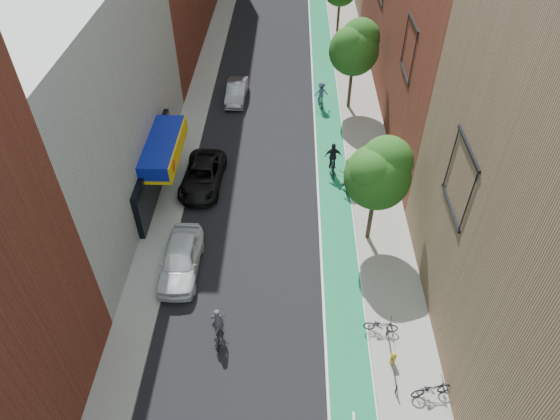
# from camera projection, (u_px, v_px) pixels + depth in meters

# --- Properties ---
(ground) EXTENTS (160.00, 160.00, 0.00)m
(ground) POSITION_uv_depth(u_px,v_px,m) (256.00, 410.00, 20.50)
(ground) COLOR black
(ground) RESTS_ON ground
(bike_lane) EXTENTS (2.00, 68.00, 0.01)m
(bike_lane) POSITION_uv_depth(u_px,v_px,m) (326.00, 94.00, 39.65)
(bike_lane) COLOR #167C53
(bike_lane) RESTS_ON ground
(sidewalk_left) EXTENTS (2.00, 68.00, 0.15)m
(sidewalk_left) POSITION_uv_depth(u_px,v_px,m) (201.00, 92.00, 39.78)
(sidewalk_left) COLOR gray
(sidewalk_left) RESTS_ON ground
(sidewalk_right) EXTENTS (3.00, 68.00, 0.15)m
(sidewalk_right) POSITION_uv_depth(u_px,v_px,m) (357.00, 94.00, 39.55)
(sidewalk_right) COLOR gray
(sidewalk_right) RESTS_ON ground
(building_left_white) EXTENTS (8.00, 20.00, 12.00)m
(building_left_white) POSITION_uv_depth(u_px,v_px,m) (65.00, 103.00, 27.01)
(building_left_white) COLOR silver
(building_left_white) RESTS_ON ground
(tree_near) EXTENTS (3.40, 3.36, 6.42)m
(tree_near) POSITION_uv_depth(u_px,v_px,m) (379.00, 172.00, 24.67)
(tree_near) COLOR #332619
(tree_near) RESTS_ON ground
(tree_mid) EXTENTS (3.55, 3.53, 6.74)m
(tree_mid) POSITION_uv_depth(u_px,v_px,m) (355.00, 46.00, 34.87)
(tree_mid) COLOR #332619
(tree_mid) RESTS_ON ground
(parked_car_white) EXTENTS (1.93, 4.76, 1.62)m
(parked_car_white) POSITION_uv_depth(u_px,v_px,m) (181.00, 259.00, 25.56)
(parked_car_white) COLOR white
(parked_car_white) RESTS_ON ground
(parked_car_black) EXTENTS (2.58, 5.20, 1.42)m
(parked_car_black) POSITION_uv_depth(u_px,v_px,m) (203.00, 176.00, 30.81)
(parked_car_black) COLOR black
(parked_car_black) RESTS_ON ground
(parked_car_silver) EXTENTS (1.54, 4.15, 1.36)m
(parked_car_silver) POSITION_uv_depth(u_px,v_px,m) (237.00, 92.00, 38.61)
(parked_car_silver) COLOR #909398
(parked_car_silver) RESTS_ON ground
(cyclist_lead) EXTENTS (0.73, 1.90, 1.95)m
(cyclist_lead) POSITION_uv_depth(u_px,v_px,m) (218.00, 329.00, 22.63)
(cyclist_lead) COLOR black
(cyclist_lead) RESTS_ON ground
(cyclist_lane_near) EXTENTS (0.91, 1.79, 2.16)m
(cyclist_lane_near) POSITION_uv_depth(u_px,v_px,m) (346.00, 176.00, 30.44)
(cyclist_lane_near) COLOR black
(cyclist_lane_near) RESTS_ON ground
(cyclist_lane_mid) EXTENTS (1.10, 1.84, 2.20)m
(cyclist_lane_mid) POSITION_uv_depth(u_px,v_px,m) (333.00, 162.00, 31.63)
(cyclist_lane_mid) COLOR black
(cyclist_lane_mid) RESTS_ON ground
(cyclist_lane_far) EXTENTS (1.20, 1.58, 2.02)m
(cyclist_lane_far) POSITION_uv_depth(u_px,v_px,m) (321.00, 96.00, 37.65)
(cyclist_lane_far) COLOR black
(cyclist_lane_far) RESTS_ON ground
(parked_bike_near) EXTENTS (1.84, 0.98, 0.92)m
(parked_bike_near) POSITION_uv_depth(u_px,v_px,m) (431.00, 389.00, 20.52)
(parked_bike_near) COLOR black
(parked_bike_near) RESTS_ON sidewalk_right
(parked_bike_far) EXTENTS (1.64, 0.70, 0.84)m
(parked_bike_far) POSITION_uv_depth(u_px,v_px,m) (381.00, 325.00, 22.88)
(parked_bike_far) COLOR black
(parked_bike_far) RESTS_ON sidewalk_right
(fire_hydrant) EXTENTS (0.25, 0.25, 0.71)m
(fire_hydrant) POSITION_uv_depth(u_px,v_px,m) (393.00, 358.00, 21.67)
(fire_hydrant) COLOR gold
(fire_hydrant) RESTS_ON sidewalk_right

